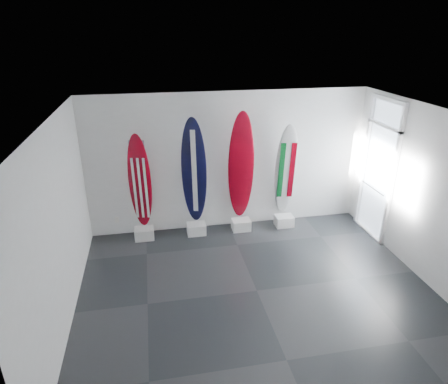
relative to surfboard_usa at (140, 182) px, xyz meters
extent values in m
plane|color=black|center=(1.89, -2.28, -1.27)|extent=(6.00, 6.00, 0.00)
plane|color=white|center=(1.89, -2.28, 1.73)|extent=(6.00, 6.00, 0.00)
plane|color=silver|center=(1.89, 0.22, 0.23)|extent=(6.00, 0.00, 6.00)
plane|color=silver|center=(1.89, -4.78, 0.23)|extent=(6.00, 0.00, 6.00)
plane|color=silver|center=(-1.11, -2.28, 0.23)|extent=(0.00, 5.00, 5.00)
plane|color=silver|center=(4.89, -2.28, 0.23)|extent=(0.00, 5.00, 5.00)
cube|color=white|center=(0.00, -0.10, -1.15)|extent=(0.40, 0.30, 0.24)
ellipsoid|color=maroon|center=(0.00, 0.00, 0.00)|extent=(0.49, 0.28, 2.06)
cube|color=white|center=(1.11, -0.10, -1.15)|extent=(0.40, 0.30, 0.24)
ellipsoid|color=black|center=(1.11, 0.00, 0.14)|extent=(0.58, 0.38, 2.34)
cube|color=white|center=(2.12, -0.10, -1.15)|extent=(0.40, 0.30, 0.24)
ellipsoid|color=maroon|center=(2.12, 0.00, 0.18)|extent=(0.58, 0.35, 2.43)
cube|color=white|center=(3.12, -0.10, -1.15)|extent=(0.40, 0.30, 0.24)
ellipsoid|color=silver|center=(3.12, 0.00, 0.03)|extent=(0.53, 0.43, 2.13)
cube|color=silver|center=(-0.56, 0.20, -0.92)|extent=(0.09, 0.02, 0.13)
camera|label=1|loc=(0.30, -7.56, 2.93)|focal=31.23mm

